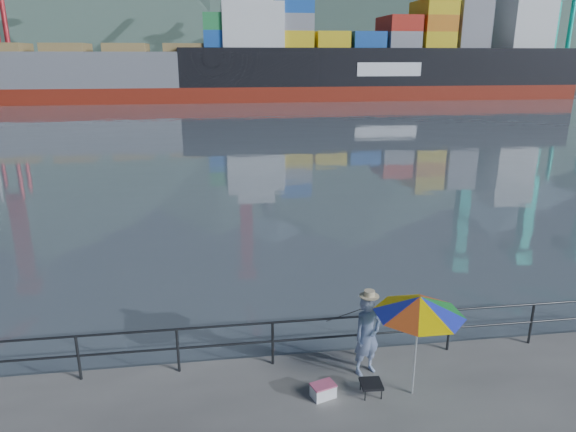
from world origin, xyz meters
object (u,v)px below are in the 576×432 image
at_px(fisherman, 367,335).
at_px(container_ship, 389,60).
at_px(beach_umbrella, 419,305).
at_px(bulk_carrier, 153,72).
at_px(cooler_bag, 323,391).

xyz_separation_m(fisherman, container_ship, (25.20, 73.87, 4.94)).
relative_size(beach_umbrella, bulk_carrier, 0.04).
bearing_deg(container_ship, beach_umbrella, -108.15).
bearing_deg(beach_umbrella, cooler_bag, 175.60).
relative_size(beach_umbrella, cooler_bag, 5.08).
xyz_separation_m(fisherman, cooler_bag, (-1.06, -0.70, -0.74)).
distance_m(cooler_bag, bulk_carrier, 74.83).
xyz_separation_m(cooler_bag, container_ship, (26.27, 74.58, 5.68)).
distance_m(cooler_bag, container_ship, 79.27).
bearing_deg(container_ship, fisherman, -108.84).
height_order(fisherman, beach_umbrella, beach_umbrella).
distance_m(beach_umbrella, container_ship, 78.72).
height_order(bulk_carrier, container_ship, container_ship).
distance_m(bulk_carrier, container_ship, 37.09).
distance_m(beach_umbrella, cooler_bag, 2.54).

